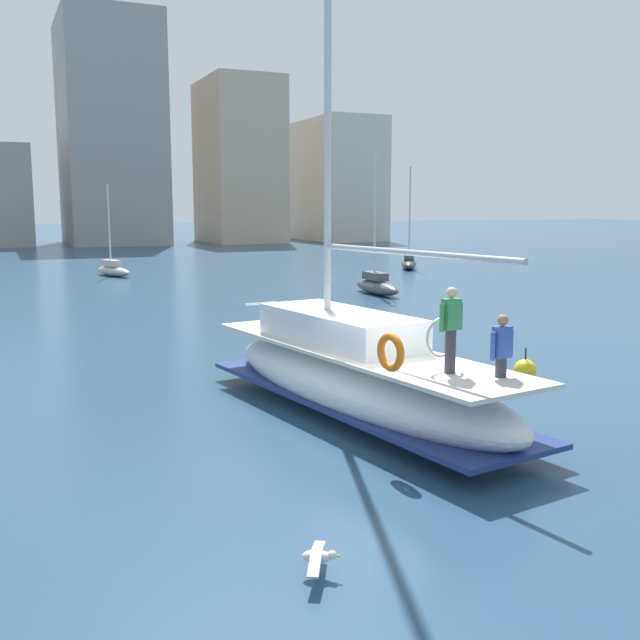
{
  "coord_description": "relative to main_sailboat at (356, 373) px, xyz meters",
  "views": [
    {
      "loc": [
        -7.05,
        -12.65,
        4.46
      ],
      "look_at": [
        -0.03,
        3.19,
        1.8
      ],
      "focal_mm": 41.37,
      "sensor_mm": 36.0,
      "label": 1
    }
  ],
  "objects": [
    {
      "name": "moored_sloop_near",
      "position": [
        10.99,
        19.47,
        -0.39
      ],
      "size": [
        1.28,
        4.54,
        7.38
      ],
      "color": "#4C4C51",
      "rests_on": "ground"
    },
    {
      "name": "ground_plane",
      "position": [
        0.04,
        -1.26,
        -0.91
      ],
      "size": [
        400.0,
        400.0,
        0.0
      ],
      "primitive_type": "plane",
      "color": "navy"
    },
    {
      "name": "seagull",
      "position": [
        -3.62,
        -6.2,
        -0.65
      ],
      "size": [
        0.58,
        0.89,
        0.17
      ],
      "color": "silver",
      "rests_on": "ground"
    },
    {
      "name": "waterfront_buildings",
      "position": [
        4.13,
        78.52,
        9.06
      ],
      "size": [
        80.27,
        17.56,
        26.51
      ],
      "color": "#C6AD8E",
      "rests_on": "ground"
    },
    {
      "name": "main_sailboat",
      "position": [
        0.0,
        0.0,
        0.0
      ],
      "size": [
        3.8,
        9.85,
        13.38
      ],
      "color": "silver",
      "rests_on": "ground"
    },
    {
      "name": "moored_catamaran",
      "position": [
        0.07,
        35.36,
        -0.45
      ],
      "size": [
        2.19,
        4.05,
        5.95
      ],
      "color": "#B7B2A8",
      "rests_on": "ground"
    },
    {
      "name": "mooring_buoy",
      "position": [
        5.69,
        1.33,
        -0.73
      ],
      "size": [
        0.6,
        0.6,
        0.9
      ],
      "color": "yellow",
      "rests_on": "ground"
    },
    {
      "name": "moored_sloop_far",
      "position": [
        20.65,
        32.49,
        -0.39
      ],
      "size": [
        3.29,
        4.53,
        7.32
      ],
      "color": "#4C4C51",
      "rests_on": "ground"
    }
  ]
}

